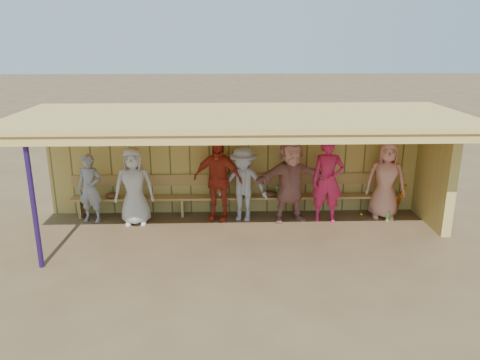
% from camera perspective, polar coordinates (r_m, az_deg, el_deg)
% --- Properties ---
extents(ground, '(90.00, 90.00, 0.00)m').
position_cam_1_polar(ground, '(9.86, 0.07, -6.44)').
color(ground, brown).
rests_on(ground, ground).
extents(player_a, '(0.62, 0.47, 1.52)m').
position_cam_1_polar(player_a, '(10.73, -17.81, -0.99)').
color(player_a, gray).
rests_on(player_a, ground).
extents(player_b, '(0.87, 0.60, 1.72)m').
position_cam_1_polar(player_b, '(10.29, -12.79, -0.75)').
color(player_b, silver).
rests_on(player_b, ground).
extents(player_d, '(1.16, 0.68, 1.85)m').
position_cam_1_polar(player_d, '(10.30, -2.76, 0.05)').
color(player_d, '#B9311D').
rests_on(player_d, ground).
extents(player_e, '(1.21, 0.87, 1.68)m').
position_cam_1_polar(player_e, '(10.26, 0.39, -0.48)').
color(player_e, '#9A9AA2').
rests_on(player_e, ground).
extents(player_f, '(1.81, 0.90, 1.87)m').
position_cam_1_polar(player_f, '(10.26, 6.18, -0.05)').
color(player_f, '#B57265').
rests_on(player_f, ground).
extents(player_g, '(0.73, 0.53, 1.88)m').
position_cam_1_polar(player_g, '(10.36, 10.63, -0.02)').
color(player_g, '#CD2053').
rests_on(player_g, ground).
extents(player_h, '(0.95, 0.71, 1.77)m').
position_cam_1_polar(player_h, '(10.91, 17.34, 0.04)').
color(player_h, tan).
rests_on(player_h, ground).
extents(dugout_structure, '(8.80, 3.20, 2.50)m').
position_cam_1_polar(dugout_structure, '(10.00, 2.17, 4.12)').
color(dugout_structure, tan).
rests_on(dugout_structure, ground).
extents(bench, '(7.60, 0.34, 0.93)m').
position_cam_1_polar(bench, '(10.71, -0.13, -1.48)').
color(bench, tan).
rests_on(bench, ground).
extents(dugout_equipment, '(6.73, 0.62, 0.80)m').
position_cam_1_polar(dugout_equipment, '(10.60, -3.56, -1.92)').
color(dugout_equipment, orange).
rests_on(dugout_equipment, ground).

